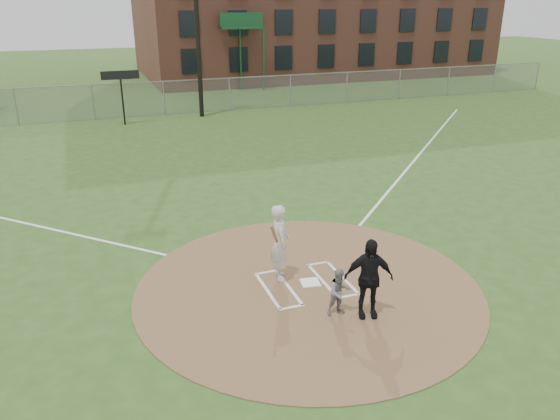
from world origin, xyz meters
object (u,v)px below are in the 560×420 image
object	(u,v)px
home_plate	(310,283)
catcher	(339,292)
batter_at_plate	(280,242)
umpire	(368,278)

from	to	relation	value
home_plate	catcher	world-z (taller)	catcher
batter_at_plate	catcher	bearing A→B (deg)	-71.39
home_plate	catcher	bearing A→B (deg)	-87.56
umpire	batter_at_plate	bearing A→B (deg)	135.50
home_plate	batter_at_plate	size ratio (longest dim) A/B	0.23
home_plate	umpire	size ratio (longest dim) A/B	0.24
catcher	batter_at_plate	xyz separation A→B (m)	(-0.67, 1.99, 0.44)
home_plate	umpire	bearing A→B (deg)	-70.73
umpire	batter_at_plate	distance (m)	2.56
home_plate	batter_at_plate	distance (m)	1.25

